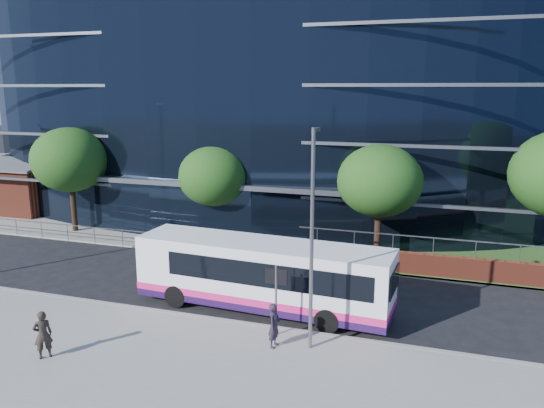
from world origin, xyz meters
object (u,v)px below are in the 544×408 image
(pedestrian, at_px, (274,325))
(city_bus, at_px, (264,275))
(street_sign, at_px, (276,285))
(pedestrian_b, at_px, (43,335))
(tree_far_a, at_px, (70,160))
(tree_far_b, at_px, (214,176))
(streetlight_east, at_px, (312,234))
(brick_pavilion, at_px, (16,185))
(tree_far_c, at_px, (380,181))

(pedestrian, bearing_deg, city_bus, 30.32)
(street_sign, xyz_separation_m, pedestrian_b, (-7.21, -4.23, -1.13))
(tree_far_a, height_order, pedestrian_b, tree_far_a)
(tree_far_b, distance_m, streetlight_east, 14.74)
(tree_far_b, bearing_deg, brick_pavilion, 168.12)
(street_sign, relative_size, streetlight_east, 0.35)
(streetlight_east, bearing_deg, brick_pavilion, 150.76)
(street_sign, xyz_separation_m, city_bus, (-1.29, 2.39, -0.54))
(brick_pavilion, distance_m, pedestrian, 31.18)
(streetlight_east, distance_m, city_bus, 4.97)
(tree_far_c, bearing_deg, streetlight_east, -95.11)
(brick_pavilion, bearing_deg, pedestrian_b, -45.03)
(tree_far_b, relative_size, tree_far_c, 0.93)
(tree_far_a, bearing_deg, street_sign, -31.17)
(tree_far_b, bearing_deg, tree_far_c, -2.86)
(brick_pavilion, xyz_separation_m, streetlight_east, (28.00, -15.67, 2.50))
(tree_far_c, xyz_separation_m, city_bus, (-3.79, -8.20, -2.93))
(streetlight_east, bearing_deg, pedestrian, -164.57)
(pedestrian, bearing_deg, tree_far_a, 62.75)
(street_sign, height_order, city_bus, city_bus)
(streetlight_east, bearing_deg, tree_far_a, 149.54)
(brick_pavilion, relative_size, city_bus, 0.76)
(brick_pavilion, bearing_deg, street_sign, -29.65)
(tree_far_a, bearing_deg, city_bus, -26.82)
(brick_pavilion, distance_m, tree_far_c, 29.46)
(tree_far_b, xyz_separation_m, tree_far_c, (10.00, -0.50, 0.33))
(tree_far_c, bearing_deg, brick_pavilion, 171.18)
(street_sign, bearing_deg, tree_far_b, 124.08)
(street_sign, distance_m, pedestrian, 1.51)
(street_sign, bearing_deg, pedestrian, -76.19)
(brick_pavilion, relative_size, tree_far_c, 1.32)
(pedestrian, bearing_deg, pedestrian_b, 119.64)
(pedestrian, bearing_deg, tree_far_b, 38.51)
(brick_pavilion, distance_m, street_sign, 30.49)
(tree_far_a, bearing_deg, tree_far_b, 2.86)
(tree_far_b, xyz_separation_m, pedestrian, (7.73, -12.02, -3.23))
(street_sign, xyz_separation_m, tree_far_b, (-7.50, 11.09, 2.06))
(city_bus, bearing_deg, pedestrian_b, -128.29)
(tree_far_a, distance_m, streetlight_east, 22.05)
(tree_far_a, bearing_deg, tree_far_c, 0.00)
(street_sign, bearing_deg, streetlight_east, -21.36)
(brick_pavilion, distance_m, city_bus, 28.23)
(brick_pavilion, height_order, street_sign, brick_pavilion)
(tree_far_b, relative_size, city_bus, 0.53)
(brick_pavilion, distance_m, pedestrian_b, 27.31)
(street_sign, relative_size, pedestrian, 1.68)
(city_bus, xyz_separation_m, pedestrian, (1.52, -3.33, -0.62))
(streetlight_east, bearing_deg, tree_far_b, 127.63)
(tree_far_a, bearing_deg, brick_pavilion, 153.45)
(tree_far_b, height_order, pedestrian_b, tree_far_b)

